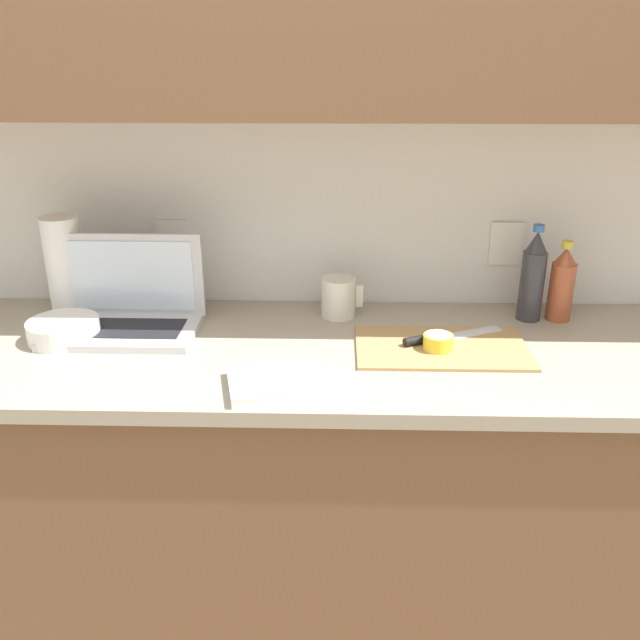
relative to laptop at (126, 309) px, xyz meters
The scene contains 13 objects.
ground_plane 1.01m from the laptop, 16.29° to the right, with size 12.00×12.00×0.00m, color #847056.
wall_back 0.73m from the laptop, 21.64° to the left, with size 5.20×0.38×2.60m.
counter_unit 0.60m from the laptop, 16.77° to the right, with size 2.26×0.64×0.89m.
laptop is the anchor object (origin of this frame).
cutting_board 0.81m from the laptop, ahead, with size 0.42×0.25×0.01m, color tan.
knife 0.80m from the laptop, ahead, with size 0.27×0.15×0.02m.
lemon_half_cut 0.80m from the laptop, ahead, with size 0.07×0.07×0.04m.
bottle_green_soda 1.07m from the laptop, ahead, with size 0.06×0.06×0.26m.
bottle_oil_tall 1.15m from the laptop, ahead, with size 0.07×0.07×0.22m.
measuring_cup 0.56m from the laptop, 10.92° to the left, with size 0.11×0.09×0.11m.
bowl_white 0.16m from the laptop, 152.04° to the right, with size 0.18×0.18×0.05m.
paper_towel_roll 0.22m from the laptop, 151.94° to the left, with size 0.10×0.10×0.27m.
dish_towel 0.53m from the laptop, 36.32° to the right, with size 0.22×0.16×0.02m, color white.
Camera 1 is at (0.19, -1.51, 1.59)m, focal length 38.00 mm.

